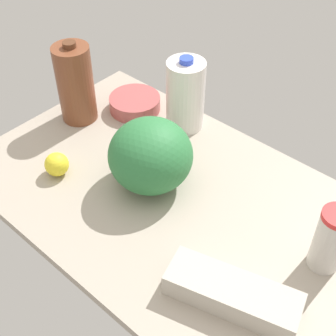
{
  "coord_description": "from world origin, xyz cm",
  "views": [
    {
      "loc": [
        -63.97,
        71.94,
        102.93
      ],
      "look_at": [
        0.0,
        0.0,
        13.0
      ],
      "focal_mm": 50.0,
      "sensor_mm": 36.0,
      "label": 1
    }
  ],
  "objects_px": {
    "milk_jug": "(185,95)",
    "tumbler_cup": "(330,240)",
    "mixing_bowl": "(135,103)",
    "lemon_near_front": "(57,164)",
    "chocolate_milk_jug": "(75,84)",
    "egg_carton": "(232,294)",
    "watermelon": "(150,156)"
  },
  "relations": [
    {
      "from": "lemon_near_front",
      "to": "milk_jug",
      "type": "bearing_deg",
      "value": -106.46
    },
    {
      "from": "watermelon",
      "to": "mixing_bowl",
      "type": "distance_m",
      "value": 0.39
    },
    {
      "from": "mixing_bowl",
      "to": "lemon_near_front",
      "type": "relative_size",
      "value": 2.46
    },
    {
      "from": "milk_jug",
      "to": "tumbler_cup",
      "type": "bearing_deg",
      "value": 161.86
    },
    {
      "from": "milk_jug",
      "to": "lemon_near_front",
      "type": "distance_m",
      "value": 0.47
    },
    {
      "from": "mixing_bowl",
      "to": "watermelon",
      "type": "bearing_deg",
      "value": 141.56
    },
    {
      "from": "watermelon",
      "to": "chocolate_milk_jug",
      "type": "distance_m",
      "value": 0.42
    },
    {
      "from": "watermelon",
      "to": "tumbler_cup",
      "type": "height_order",
      "value": "watermelon"
    },
    {
      "from": "egg_carton",
      "to": "lemon_near_front",
      "type": "height_order",
      "value": "lemon_near_front"
    },
    {
      "from": "milk_jug",
      "to": "chocolate_milk_jug",
      "type": "xyz_separation_m",
      "value": [
        0.3,
        0.21,
        0.01
      ]
    },
    {
      "from": "watermelon",
      "to": "chocolate_milk_jug",
      "type": "xyz_separation_m",
      "value": [
        0.41,
        -0.08,
        0.03
      ]
    },
    {
      "from": "egg_carton",
      "to": "milk_jug",
      "type": "height_order",
      "value": "milk_jug"
    },
    {
      "from": "milk_jug",
      "to": "mixing_bowl",
      "type": "xyz_separation_m",
      "value": [
        0.19,
        0.05,
        -0.1
      ]
    },
    {
      "from": "tumbler_cup",
      "to": "milk_jug",
      "type": "bearing_deg",
      "value": -18.14
    },
    {
      "from": "lemon_near_front",
      "to": "chocolate_milk_jug",
      "type": "bearing_deg",
      "value": -53.88
    },
    {
      "from": "mixing_bowl",
      "to": "egg_carton",
      "type": "bearing_deg",
      "value": 150.75
    },
    {
      "from": "watermelon",
      "to": "mixing_bowl",
      "type": "xyz_separation_m",
      "value": [
        0.3,
        -0.24,
        -0.08
      ]
    },
    {
      "from": "tumbler_cup",
      "to": "mixing_bowl",
      "type": "height_order",
      "value": "tumbler_cup"
    },
    {
      "from": "lemon_near_front",
      "to": "egg_carton",
      "type": "bearing_deg",
      "value": 179.41
    },
    {
      "from": "egg_carton",
      "to": "mixing_bowl",
      "type": "height_order",
      "value": "egg_carton"
    },
    {
      "from": "watermelon",
      "to": "mixing_bowl",
      "type": "height_order",
      "value": "watermelon"
    },
    {
      "from": "egg_carton",
      "to": "chocolate_milk_jug",
      "type": "height_order",
      "value": "chocolate_milk_jug"
    },
    {
      "from": "egg_carton",
      "to": "mixing_bowl",
      "type": "distance_m",
      "value": 0.83
    },
    {
      "from": "milk_jug",
      "to": "chocolate_milk_jug",
      "type": "bearing_deg",
      "value": 34.86
    },
    {
      "from": "tumbler_cup",
      "to": "chocolate_milk_jug",
      "type": "bearing_deg",
      "value": 0.16
    },
    {
      "from": "chocolate_milk_jug",
      "to": "mixing_bowl",
      "type": "relative_size",
      "value": 1.59
    },
    {
      "from": "egg_carton",
      "to": "mixing_bowl",
      "type": "xyz_separation_m",
      "value": [
        0.72,
        -0.4,
        -0.01
      ]
    },
    {
      "from": "milk_jug",
      "to": "mixing_bowl",
      "type": "distance_m",
      "value": 0.22
    },
    {
      "from": "watermelon",
      "to": "egg_carton",
      "type": "xyz_separation_m",
      "value": [
        -0.42,
        0.17,
        -0.07
      ]
    },
    {
      "from": "tumbler_cup",
      "to": "chocolate_milk_jug",
      "type": "xyz_separation_m",
      "value": [
        0.94,
        0.0,
        0.04
      ]
    },
    {
      "from": "chocolate_milk_jug",
      "to": "mixing_bowl",
      "type": "xyz_separation_m",
      "value": [
        -0.11,
        -0.16,
        -0.11
      ]
    },
    {
      "from": "watermelon",
      "to": "lemon_near_front",
      "type": "xyz_separation_m",
      "value": [
        0.24,
        0.16,
        -0.07
      ]
    }
  ]
}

